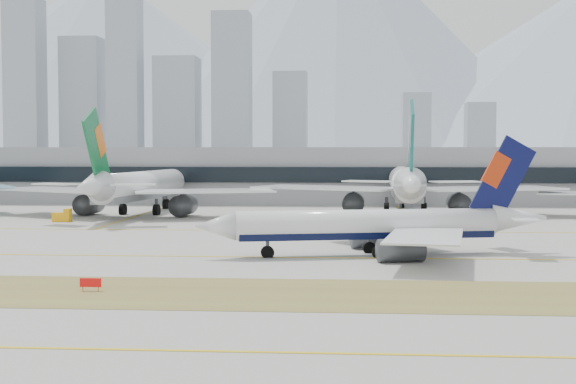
# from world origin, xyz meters

# --- Properties ---
(ground) EXTENTS (3000.00, 3000.00, 0.00)m
(ground) POSITION_xyz_m (0.00, 0.00, 0.00)
(ground) COLOR gray
(ground) RESTS_ON ground
(apron_markings) EXTENTS (360.00, 122.22, 0.06)m
(apron_markings) POSITION_xyz_m (0.00, -53.95, 0.02)
(apron_markings) COLOR brown
(apron_markings) RESTS_ON ground
(taxiing_airliner) EXTENTS (48.65, 41.65, 16.51)m
(taxiing_airliner) POSITION_xyz_m (19.09, -1.83, 3.98)
(taxiing_airliner) COLOR white
(taxiing_airliner) RESTS_ON ground
(widebody_eva) EXTENTS (63.45, 62.36, 22.71)m
(widebody_eva) POSITION_xyz_m (-30.87, 61.52, 6.04)
(widebody_eva) COLOR white
(widebody_eva) RESTS_ON ground
(widebody_cathay) EXTENTS (67.96, 66.38, 24.23)m
(widebody_cathay) POSITION_xyz_m (27.74, 67.86, 6.44)
(widebody_cathay) COLOR white
(widebody_cathay) RESTS_ON ground
(terminal) EXTENTS (280.00, 43.10, 15.00)m
(terminal) POSITION_xyz_m (0.00, 114.84, 7.50)
(terminal) COLOR gray
(terminal) RESTS_ON ground
(hold_sign_left) EXTENTS (2.20, 0.15, 1.35)m
(hold_sign_left) POSITION_xyz_m (-11.20, -32.00, 0.88)
(hold_sign_left) COLOR red
(hold_sign_left) RESTS_ON ground
(gse_c) EXTENTS (3.55, 2.00, 2.60)m
(gse_c) POSITION_xyz_m (25.65, 40.62, 1.05)
(gse_c) COLOR #FFA80D
(gse_c) RESTS_ON ground
(gse_b) EXTENTS (3.55, 2.00, 2.60)m
(gse_b) POSITION_xyz_m (-41.74, 44.89, 1.05)
(gse_b) COLOR #FFA80D
(gse_b) RESTS_ON ground
(city_skyline) EXTENTS (342.00, 49.80, 140.00)m
(city_skyline) POSITION_xyz_m (-106.76, 453.42, 49.80)
(city_skyline) COLOR #8F98A3
(city_skyline) RESTS_ON ground
(mountain_ridge) EXTENTS (2830.00, 1120.00, 470.00)m
(mountain_ridge) POSITION_xyz_m (33.00, 1404.14, 181.85)
(mountain_ridge) COLOR #9EA8B7
(mountain_ridge) RESTS_ON ground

